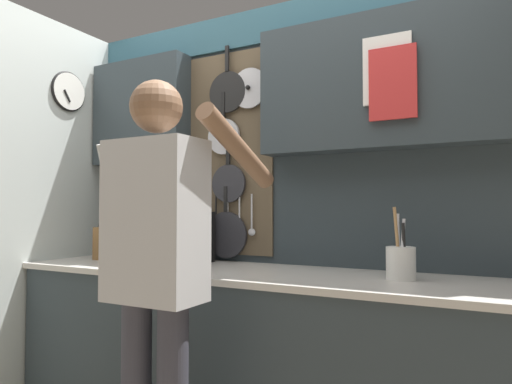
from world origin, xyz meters
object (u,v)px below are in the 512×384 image
(person, at_px, (157,254))
(microwave, at_px, (161,237))
(knife_block, at_px, (108,242))
(utensil_crock, at_px, (401,261))

(person, bearing_deg, microwave, 128.74)
(microwave, height_order, knife_block, microwave)
(microwave, bearing_deg, utensil_crock, 0.11)
(microwave, relative_size, person, 0.28)
(knife_block, bearing_deg, utensil_crock, 0.07)
(microwave, distance_m, knife_block, 0.41)
(knife_block, relative_size, person, 0.16)
(utensil_crock, xyz_separation_m, person, (-0.82, -0.62, 0.05))
(microwave, distance_m, utensil_crock, 1.32)
(utensil_crock, bearing_deg, microwave, -179.89)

